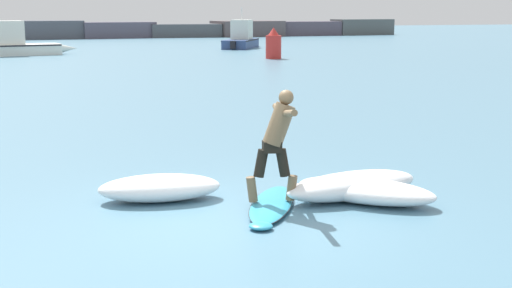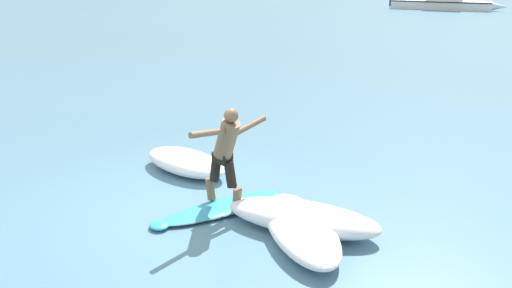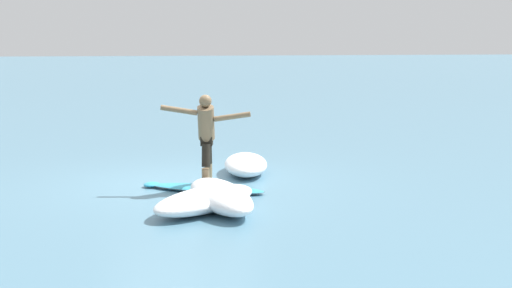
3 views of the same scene
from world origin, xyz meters
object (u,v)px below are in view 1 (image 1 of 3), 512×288
at_px(surfboard, 271,205).
at_px(fishing_boat_near_jetty, 241,39).
at_px(surfer, 278,137).
at_px(channel_marker_buoy, 273,45).
at_px(small_boat_offshore, 0,44).

bearing_deg(surfboard, fishing_boat_near_jetty, 72.24).
height_order(surfboard, surfer, surfer).
distance_m(fishing_boat_near_jetty, channel_marker_buoy, 11.51).
distance_m(surfer, channel_marker_buoy, 30.98).
relative_size(surfboard, channel_marker_buoy, 1.25).
bearing_deg(small_boat_offshore, surfer, -84.27).
bearing_deg(surfer, channel_marker_buoy, 69.23).
xyz_separation_m(fishing_boat_near_jetty, small_boat_offshore, (-16.53, -3.34, 0.03)).
relative_size(fishing_boat_near_jetty, channel_marker_buoy, 3.07).
height_order(surfer, fishing_boat_near_jetty, fishing_boat_near_jetty).
bearing_deg(small_boat_offshore, channel_marker_buoy, -28.62).
height_order(surfer, channel_marker_buoy, channel_marker_buoy).
bearing_deg(fishing_boat_near_jetty, surfer, -107.64).
height_order(small_boat_offshore, channel_marker_buoy, small_boat_offshore).
height_order(surfer, small_boat_offshore, small_boat_offshore).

